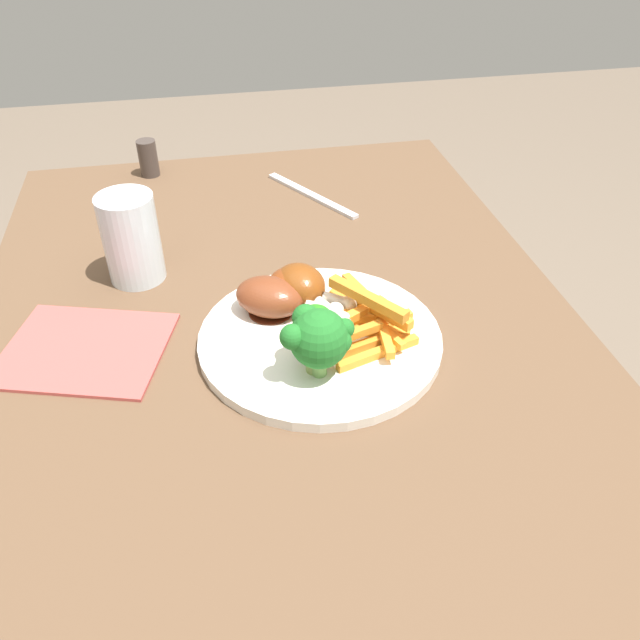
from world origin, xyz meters
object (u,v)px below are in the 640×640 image
(chicken_drumstick_far, at_px, (299,288))
(dining_table, at_px, (280,395))
(broccoli_floret_middle, at_px, (317,326))
(pepper_shaker, at_px, (148,158))
(fork, at_px, (311,195))
(dinner_plate, at_px, (320,339))
(broccoli_floret_front, at_px, (318,337))
(chicken_drumstick_extra, at_px, (273,298))
(water_glass, at_px, (131,238))
(chicken_drumstick_near, at_px, (302,287))
(broccoli_floret_back, at_px, (315,342))
(carrot_fries_pile, at_px, (364,319))

(chicken_drumstick_far, bearing_deg, dining_table, -95.11)
(broccoli_floret_middle, distance_m, pepper_shaker, 0.53)
(dining_table, height_order, fork, fork)
(dinner_plate, height_order, broccoli_floret_middle, broccoli_floret_middle)
(broccoli_floret_front, bearing_deg, chicken_drumstick_extra, -164.75)
(broccoli_floret_middle, relative_size, water_glass, 0.54)
(pepper_shaker, bearing_deg, broccoli_floret_middle, 19.36)
(dining_table, height_order, broccoli_floret_front, broccoli_floret_front)
(dining_table, relative_size, dinner_plate, 3.49)
(dinner_plate, relative_size, chicken_drumstick_near, 2.18)
(chicken_drumstick_extra, xyz_separation_m, water_glass, (-0.12, -0.15, 0.02))
(broccoli_floret_back, bearing_deg, broccoli_floret_front, 24.83)
(chicken_drumstick_extra, xyz_separation_m, pepper_shaker, (-0.42, -0.14, -0.00))
(chicken_drumstick_far, height_order, pepper_shaker, pepper_shaker)
(chicken_drumstick_near, height_order, fork, chicken_drumstick_near)
(broccoli_floret_front, xyz_separation_m, chicken_drumstick_near, (-0.12, 0.01, -0.02))
(carrot_fries_pile, height_order, water_glass, water_glass)
(dining_table, distance_m, chicken_drumstick_near, 0.17)
(broccoli_floret_front, relative_size, carrot_fries_pile, 0.54)
(broccoli_floret_back, xyz_separation_m, carrot_fries_pile, (-0.05, 0.06, -0.02))
(carrot_fries_pile, relative_size, chicken_drumstick_extra, 1.11)
(chicken_drumstick_near, relative_size, fork, 0.64)
(chicken_drumstick_extra, height_order, pepper_shaker, pepper_shaker)
(chicken_drumstick_extra, relative_size, water_glass, 1.12)
(dinner_plate, bearing_deg, chicken_drumstick_far, -168.35)
(chicken_drumstick_near, xyz_separation_m, fork, (-0.28, 0.06, -0.03))
(dinner_plate, relative_size, chicken_drumstick_extra, 2.12)
(chicken_drumstick_far, relative_size, fork, 0.56)
(chicken_drumstick_far, xyz_separation_m, pepper_shaker, (-0.41, -0.17, -0.00))
(dining_table, distance_m, water_glass, 0.27)
(carrot_fries_pile, bearing_deg, broccoli_floret_front, -47.18)
(chicken_drumstick_extra, distance_m, pepper_shaker, 0.44)
(fork, bearing_deg, chicken_drumstick_near, -43.98)
(dinner_plate, bearing_deg, dining_table, -148.18)
(broccoli_floret_middle, relative_size, fork, 0.32)
(chicken_drumstick_near, bearing_deg, pepper_shaker, -156.79)
(broccoli_floret_front, bearing_deg, water_glass, -141.63)
(water_glass, bearing_deg, chicken_drumstick_extra, 51.26)
(carrot_fries_pile, bearing_deg, chicken_drumstick_near, -137.57)
(dinner_plate, xyz_separation_m, chicken_drumstick_extra, (-0.05, -0.04, 0.03))
(chicken_drumstick_extra, bearing_deg, dining_table, 164.86)
(dining_table, distance_m, broccoli_floret_back, 0.22)
(chicken_drumstick_far, bearing_deg, broccoli_floret_middle, 2.43)
(broccoli_floret_front, height_order, fork, broccoli_floret_front)
(broccoli_floret_back, height_order, chicken_drumstick_extra, broccoli_floret_back)
(chicken_drumstick_near, bearing_deg, dinner_plate, 8.36)
(chicken_drumstick_far, bearing_deg, dinner_plate, 11.65)
(dining_table, bearing_deg, dinner_plate, 31.82)
(broccoli_floret_front, bearing_deg, pepper_shaker, -162.10)
(carrot_fries_pile, relative_size, water_glass, 1.25)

